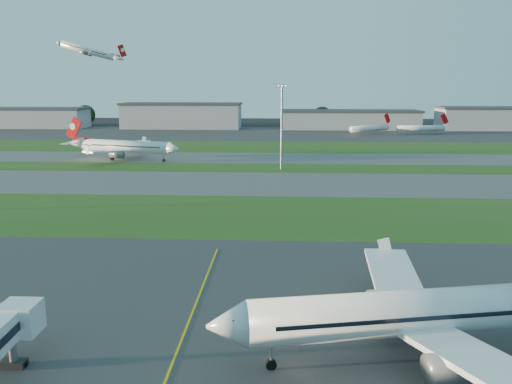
# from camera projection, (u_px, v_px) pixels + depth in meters

# --- Properties ---
(ground) EXTENTS (700.00, 700.00, 0.00)m
(ground) POSITION_uv_depth(u_px,v_px,m) (130.00, 345.00, 50.09)
(ground) COLOR black
(ground) RESTS_ON ground
(apron_near) EXTENTS (300.00, 70.00, 0.01)m
(apron_near) POSITION_uv_depth(u_px,v_px,m) (130.00, 345.00, 50.09)
(apron_near) COLOR #333335
(apron_near) RESTS_ON ground
(grass_strip_a) EXTENTS (300.00, 34.00, 0.01)m
(grass_strip_a) POSITION_uv_depth(u_px,v_px,m) (207.00, 214.00, 100.86)
(grass_strip_a) COLOR #264F1A
(grass_strip_a) RESTS_ON ground
(taxiway_a) EXTENTS (300.00, 32.00, 0.01)m
(taxiway_a) POSITION_uv_depth(u_px,v_px,m) (225.00, 183.00, 133.08)
(taxiway_a) COLOR #515154
(taxiway_a) RESTS_ON ground
(grass_strip_b) EXTENTS (300.00, 18.00, 0.01)m
(grass_strip_b) POSITION_uv_depth(u_px,v_px,m) (234.00, 168.00, 157.49)
(grass_strip_b) COLOR #264F1A
(grass_strip_b) RESTS_ON ground
(taxiway_b) EXTENTS (300.00, 26.00, 0.01)m
(taxiway_b) POSITION_uv_depth(u_px,v_px,m) (239.00, 158.00, 178.98)
(taxiway_b) COLOR #515154
(taxiway_b) RESTS_ON ground
(grass_strip_c) EXTENTS (300.00, 40.00, 0.01)m
(grass_strip_c) POSITION_uv_depth(u_px,v_px,m) (246.00, 147.00, 211.20)
(grass_strip_c) COLOR #264F1A
(grass_strip_c) RESTS_ON ground
(apron_far) EXTENTS (400.00, 80.00, 0.01)m
(apron_far) POSITION_uv_depth(u_px,v_px,m) (254.00, 133.00, 269.78)
(apron_far) COLOR #333335
(apron_far) RESTS_ON ground
(yellow_line) EXTENTS (0.25, 60.00, 0.02)m
(yellow_line) POSITION_uv_depth(u_px,v_px,m) (179.00, 346.00, 49.84)
(yellow_line) COLOR gold
(yellow_line) RESTS_ON ground
(airliner_parked) EXTENTS (41.57, 34.93, 13.09)m
(airliner_parked) POSITION_uv_depth(u_px,v_px,m) (428.00, 313.00, 46.93)
(airliner_parked) COLOR white
(airliner_parked) RESTS_ON ground
(airliner_taxiing) EXTENTS (40.75, 34.24, 13.02)m
(airliner_taxiing) POSITION_uv_depth(u_px,v_px,m) (125.00, 147.00, 173.12)
(airliner_taxiing) COLOR white
(airliner_taxiing) RESTS_ON ground
(airliner_departing) EXTENTS (30.92, 26.01, 9.71)m
(airliner_departing) POSITION_uv_depth(u_px,v_px,m) (88.00, 51.00, 243.16)
(airliner_departing) COLOR white
(mini_jet_near) EXTENTS (24.32, 17.99, 9.48)m
(mini_jet_near) POSITION_uv_depth(u_px,v_px,m) (370.00, 128.00, 263.61)
(mini_jet_near) COLOR white
(mini_jet_near) RESTS_ON ground
(mini_jet_far) EXTENTS (28.35, 8.40, 9.48)m
(mini_jet_far) POSITION_uv_depth(u_px,v_px,m) (421.00, 128.00, 263.89)
(mini_jet_far) COLOR white
(mini_jet_far) RESTS_ON ground
(light_mast_centre) EXTENTS (3.20, 0.70, 25.80)m
(light_mast_centre) POSITION_uv_depth(u_px,v_px,m) (282.00, 121.00, 151.68)
(light_mast_centre) COLOR gray
(light_mast_centre) RESTS_ON ground
(hangar_far_west) EXTENTS (91.80, 23.00, 12.20)m
(hangar_far_west) POSITION_uv_depth(u_px,v_px,m) (12.00, 117.00, 305.26)
(hangar_far_west) COLOR #92959A
(hangar_far_west) RESTS_ON ground
(hangar_west) EXTENTS (71.40, 23.00, 15.20)m
(hangar_west) POSITION_uv_depth(u_px,v_px,m) (182.00, 116.00, 299.71)
(hangar_west) COLOR #92959A
(hangar_west) RESTS_ON ground
(hangar_east) EXTENTS (81.60, 23.00, 11.20)m
(hangar_east) POSITION_uv_depth(u_px,v_px,m) (349.00, 119.00, 295.15)
(hangar_east) COLOR #92959A
(hangar_east) RESTS_ON ground
(tree_west) EXTENTS (12.10, 12.10, 13.20)m
(tree_west) POSITION_uv_depth(u_px,v_px,m) (86.00, 115.00, 317.70)
(tree_west) COLOR black
(tree_west) RESTS_ON ground
(tree_mid_west) EXTENTS (9.90, 9.90, 10.80)m
(tree_mid_west) POSITION_uv_depth(u_px,v_px,m) (225.00, 117.00, 309.59)
(tree_mid_west) COLOR black
(tree_mid_west) RESTS_ON ground
(tree_mid_east) EXTENTS (11.55, 11.55, 12.60)m
(tree_mid_east) POSITION_uv_depth(u_px,v_px,m) (322.00, 116.00, 309.32)
(tree_mid_east) COLOR black
(tree_mid_east) RESTS_ON ground
(tree_east) EXTENTS (10.45, 10.45, 11.40)m
(tree_east) POSITION_uv_depth(u_px,v_px,m) (446.00, 118.00, 303.77)
(tree_east) COLOR black
(tree_east) RESTS_ON ground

